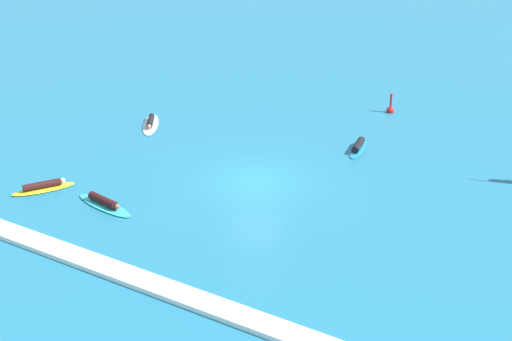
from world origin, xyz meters
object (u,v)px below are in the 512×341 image
Objects in this scene: surfer_on_blue_board at (358,146)px; marker_buoy at (390,109)px; surfer_on_yellow_board at (43,187)px; surfer_on_teal_board at (104,203)px; surfer_on_white_board at (151,123)px.

surfer_on_blue_board is 2.19× the size of marker_buoy.
surfer_on_yellow_board is 0.83× the size of surfer_on_teal_board.
marker_buoy reaches higher than surfer_on_blue_board.
surfer_on_blue_board is at bearing 68.91° from surfer_on_teal_board.
surfer_on_teal_board is (-6.35, -10.74, -0.03)m from surfer_on_blue_board.
surfer_on_yellow_board is at bearing 128.19° from surfer_on_blue_board.
surfer_on_yellow_board is 2.23× the size of marker_buoy.
marker_buoy reaches higher than surfer_on_yellow_board.
surfer_on_white_board is at bearing -140.06° from marker_buoy.
surfer_on_white_board is 2.61× the size of marker_buoy.
marker_buoy is (-0.65, 5.85, 0.01)m from surfer_on_blue_board.
surfer_on_white_board is (-1.03, 8.42, -0.01)m from surfer_on_yellow_board.
surfer_on_teal_board is 2.68× the size of marker_buoy.
surfer_on_blue_board is (9.58, 10.91, 0.04)m from surfer_on_yellow_board.
marker_buoy reaches higher than surfer_on_teal_board.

